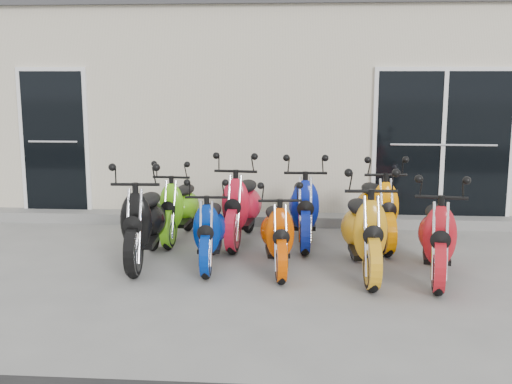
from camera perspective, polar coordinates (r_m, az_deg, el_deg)
ground at (r=7.65m, az=-0.35°, el=-6.36°), size 80.00×80.00×0.00m
building at (r=12.52m, az=1.65°, el=7.68°), size 14.00×6.00×3.20m
roof_cap at (r=12.55m, az=1.69°, el=15.36°), size 14.20×6.20×0.16m
front_step at (r=9.58m, az=0.66°, el=-2.42°), size 14.00×0.40×0.15m
door_left at (r=10.25m, az=-17.49°, el=4.66°), size 1.07×0.08×2.22m
door_right at (r=9.72m, az=16.27°, el=4.43°), size 2.02×0.08×2.22m
scooter_front_black at (r=7.62m, az=-9.98°, el=-1.70°), size 0.70×1.73×1.26m
scooter_front_blue at (r=7.44m, az=-4.13°, el=-2.52°), size 0.62×1.50×1.09m
scooter_front_orange_a at (r=7.25m, az=1.91°, el=-2.85°), size 0.71×1.53×1.09m
scooter_front_orange_b at (r=7.17m, az=9.60°, el=-2.42°), size 0.74×1.75×1.27m
scooter_front_red at (r=7.21m, az=15.86°, el=-2.82°), size 0.83×1.71×1.21m
scooter_back_green at (r=8.66m, az=-6.87°, el=-0.59°), size 0.66×1.56×1.13m
scooter_back_red at (r=8.43m, az=-1.29°, el=-0.36°), size 0.77×1.75×1.26m
scooter_back_blue at (r=8.40m, az=4.30°, el=-0.48°), size 0.67×1.70×1.24m
scooter_back_yellow at (r=8.47m, az=10.76°, el=-0.61°), size 0.80×1.72×1.22m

